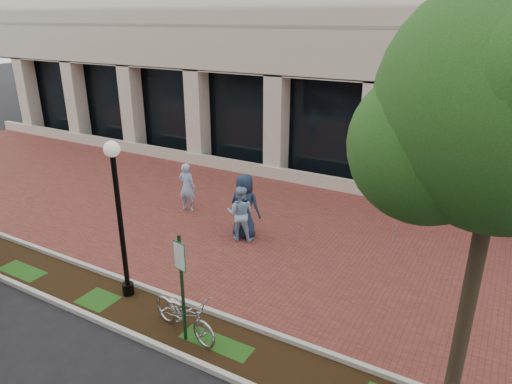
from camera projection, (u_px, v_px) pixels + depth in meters
The scene contains 13 objects.
ground at pixel (261, 228), 14.61m from camera, with size 120.00×120.00×0.00m, color black.
brick_plaza at pixel (261, 228), 14.61m from camera, with size 40.00×9.00×0.01m, color brown.
planting_strip at pixel (148, 315), 10.35m from camera, with size 40.00×1.50×0.01m, color black.
curb_plaza_side at pixel (169, 296), 10.94m from camera, with size 40.00×0.12×0.12m, color beige.
curb_street_side at pixel (124, 331), 9.72m from camera, with size 40.00×0.12×0.12m, color beige.
parking_sign at pixel (181, 276), 9.00m from camera, with size 0.34×0.07×2.44m.
lamppost at pixel (119, 212), 10.35m from camera, with size 0.36×0.36×3.85m.
street_tree at pixel (508, 122), 5.43m from camera, with size 3.74×3.12×6.92m.
locked_bicycle at pixel (184, 314), 9.58m from camera, with size 0.66×1.89×0.99m, color #B1B1B5.
pedestrian_left at pixel (187, 187), 15.68m from camera, with size 0.63×0.41×1.71m, color #9DBEEA.
pedestrian_mid at pixel (240, 213), 13.60m from camera, with size 0.83×0.65×1.71m, color #96BCDF.
pedestrian_right at pixel (245, 206), 13.73m from camera, with size 0.98×0.64×2.00m, color #1A2943.
bollard at pixel (395, 223), 13.95m from camera, with size 0.12×0.12×0.86m.
Camera 1 is at (6.42, -11.56, 6.33)m, focal length 32.00 mm.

